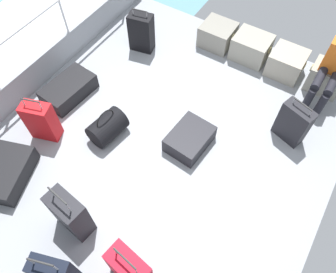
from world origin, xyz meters
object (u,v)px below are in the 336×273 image
object	(u,v)px
suitcase_8	(6,173)
duffel_bag	(107,127)
cargo_crate_2	(287,63)
suitcase_2	(130,269)
cargo_crate_3	(326,78)
suitcase_3	(55,273)
suitcase_4	(41,121)
cargo_crate_0	(217,35)
passenger_seated	(333,67)
suitcase_1	(190,139)
suitcase_5	(293,123)
suitcase_6	(69,89)
cargo_crate_1	(251,47)
suitcase_7	(70,214)
suitcase_0	(141,32)

from	to	relation	value
suitcase_8	duffel_bag	distance (m)	1.38
cargo_crate_2	suitcase_2	size ratio (longest dim) A/B	0.72
duffel_bag	cargo_crate_3	bearing A→B (deg)	47.45
suitcase_3	suitcase_4	distance (m)	1.95
cargo_crate_0	passenger_seated	size ratio (longest dim) A/B	0.50
suitcase_1	suitcase_2	xyz separation A→B (m)	(0.32, -1.78, 0.18)
suitcase_5	suitcase_6	size ratio (longest dim) A/B	0.86
suitcase_1	suitcase_3	size ratio (longest dim) A/B	0.83
passenger_seated	suitcase_3	world-z (taller)	passenger_seated
cargo_crate_1	passenger_seated	xyz separation A→B (m)	(1.22, -0.21, 0.39)
cargo_crate_3	duffel_bag	world-z (taller)	duffel_bag
passenger_seated	suitcase_7	world-z (taller)	passenger_seated
cargo_crate_2	suitcase_5	xyz separation A→B (m)	(0.49, -1.13, 0.11)
cargo_crate_0	suitcase_4	distance (m)	3.11
suitcase_7	suitcase_8	size ratio (longest dim) A/B	0.97
cargo_crate_2	suitcase_6	bearing A→B (deg)	-139.60
cargo_crate_3	suitcase_6	xyz separation A→B (m)	(-3.16, -2.17, -0.09)
suitcase_1	duffel_bag	xyz separation A→B (m)	(-1.02, -0.46, 0.06)
passenger_seated	cargo_crate_3	bearing A→B (deg)	90.00
suitcase_6	suitcase_1	bearing A→B (deg)	5.89
cargo_crate_0	suitcase_2	bearing A→B (deg)	-75.94
cargo_crate_1	suitcase_1	xyz separation A→B (m)	(0.02, -1.99, -0.08)
suitcase_1	suitcase_8	world-z (taller)	suitcase_8
cargo_crate_0	suitcase_1	size ratio (longest dim) A/B	0.86
cargo_crate_0	cargo_crate_1	bearing A→B (deg)	0.32
suitcase_1	suitcase_4	size ratio (longest dim) A/B	0.87
suitcase_1	passenger_seated	bearing A→B (deg)	55.87
suitcase_2	cargo_crate_1	bearing A→B (deg)	95.14
suitcase_1	suitcase_2	bearing A→B (deg)	-79.79
cargo_crate_3	suitcase_8	distance (m)	4.65
passenger_seated	suitcase_8	distance (m)	4.53
cargo_crate_3	suitcase_8	world-z (taller)	cargo_crate_3
suitcase_7	cargo_crate_2	bearing A→B (deg)	72.42
cargo_crate_3	suitcase_6	world-z (taller)	cargo_crate_3
suitcase_1	cargo_crate_3	bearing A→B (deg)	58.47
suitcase_5	suitcase_8	bearing A→B (deg)	-138.00
suitcase_0	suitcase_5	bearing A→B (deg)	-8.37
suitcase_1	suitcase_6	world-z (taller)	suitcase_6
cargo_crate_1	suitcase_4	distance (m)	3.38
cargo_crate_0	duffel_bag	size ratio (longest dim) A/B	1.02
cargo_crate_1	suitcase_3	world-z (taller)	suitcase_3
cargo_crate_2	suitcase_4	xyz separation A→B (m)	(-2.33, -2.87, 0.11)
suitcase_0	duffel_bag	world-z (taller)	suitcase_0
suitcase_0	suitcase_3	xyz separation A→B (m)	(1.33, -3.45, -0.02)
suitcase_5	suitcase_6	distance (m)	3.21
suitcase_3	suitcase_4	world-z (taller)	suitcase_3
cargo_crate_0	passenger_seated	world-z (taller)	passenger_seated
cargo_crate_1	suitcase_6	xyz separation A→B (m)	(-1.94, -2.19, -0.08)
suitcase_1	suitcase_5	xyz separation A→B (m)	(1.08, 0.84, 0.18)
cargo_crate_1	cargo_crate_3	distance (m)	1.22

